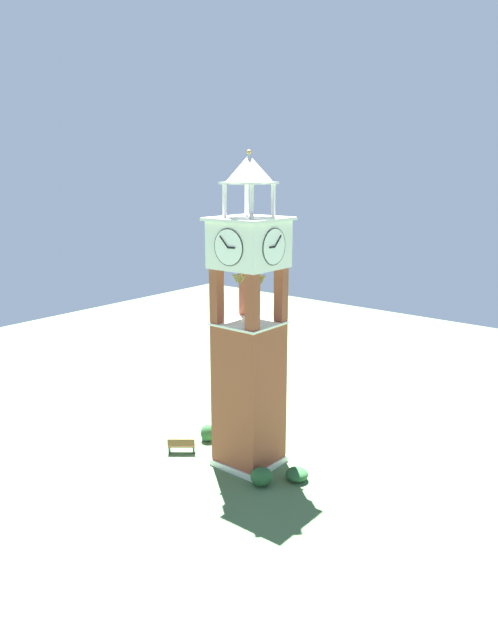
# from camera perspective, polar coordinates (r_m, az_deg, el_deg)

# --- Properties ---
(ground) EXTENTS (80.00, 80.00, 0.00)m
(ground) POSITION_cam_1_polar(r_m,az_deg,el_deg) (35.32, 0.00, -13.45)
(ground) COLOR #517547
(clock_tower) EXTENTS (3.60, 3.60, 17.32)m
(clock_tower) POSITION_cam_1_polar(r_m,az_deg,el_deg) (32.65, -0.00, -2.31)
(clock_tower) COLOR brown
(clock_tower) RESTS_ON ground
(park_bench) EXTENTS (1.35, 1.52, 0.95)m
(park_bench) POSITION_cam_1_polar(r_m,az_deg,el_deg) (36.43, -6.45, -11.79)
(park_bench) COLOR brown
(park_bench) RESTS_ON ground
(lamp_post) EXTENTS (0.36, 0.36, 3.61)m
(lamp_post) POSITION_cam_1_polar(r_m,az_deg,el_deg) (38.82, -0.37, -6.75)
(lamp_post) COLOR black
(lamp_post) RESTS_ON ground
(trash_bin) EXTENTS (0.52, 0.52, 0.80)m
(trash_bin) POSITION_cam_1_polar(r_m,az_deg,el_deg) (37.96, -4.13, -10.77)
(trash_bin) COLOR #4C4C51
(trash_bin) RESTS_ON ground
(shrub_near_entry) EXTENTS (0.87, 0.87, 1.07)m
(shrub_near_entry) POSITION_cam_1_polar(r_m,az_deg,el_deg) (37.76, -3.96, -10.67)
(shrub_near_entry) COLOR #28562D
(shrub_near_entry) RESTS_ON ground
(shrub_left_of_tower) EXTENTS (1.22, 1.22, 0.71)m
(shrub_left_of_tower) POSITION_cam_1_polar(r_m,az_deg,el_deg) (33.51, 4.57, -14.42)
(shrub_left_of_tower) COLOR #28562D
(shrub_left_of_tower) RESTS_ON ground
(shrub_behind_bench) EXTENTS (1.20, 1.20, 0.96)m
(shrub_behind_bench) POSITION_cam_1_polar(r_m,az_deg,el_deg) (32.94, 1.21, -14.67)
(shrub_behind_bench) COLOR #28562D
(shrub_behind_bench) RESTS_ON ground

